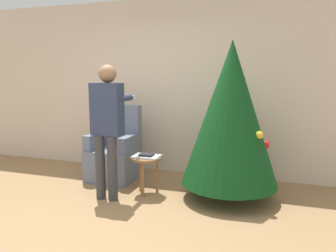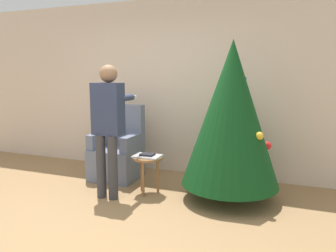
{
  "view_description": "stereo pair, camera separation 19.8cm",
  "coord_description": "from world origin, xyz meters",
  "px_view_note": "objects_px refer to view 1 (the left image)",
  "views": [
    {
      "loc": [
        1.72,
        -2.68,
        1.55
      ],
      "look_at": [
        0.48,
        1.06,
        0.93
      ],
      "focal_mm": 35.0,
      "sensor_mm": 36.0,
      "label": 1
    },
    {
      "loc": [
        1.91,
        -2.61,
        1.55
      ],
      "look_at": [
        0.48,
        1.06,
        0.93
      ],
      "focal_mm": 35.0,
      "sensor_mm": 36.0,
      "label": 2
    }
  ],
  "objects_px": {
    "christmas_tree": "(231,113)",
    "person_standing": "(107,120)",
    "armchair": "(115,153)",
    "side_stool": "(147,163)"
  },
  "relations": [
    {
      "from": "christmas_tree",
      "to": "person_standing",
      "type": "distance_m",
      "value": 1.51
    },
    {
      "from": "armchair",
      "to": "person_standing",
      "type": "distance_m",
      "value": 0.99
    },
    {
      "from": "christmas_tree",
      "to": "armchair",
      "type": "bearing_deg",
      "value": 171.62
    },
    {
      "from": "christmas_tree",
      "to": "armchair",
      "type": "distance_m",
      "value": 1.88
    },
    {
      "from": "person_standing",
      "to": "armchair",
      "type": "bearing_deg",
      "value": 112.2
    },
    {
      "from": "armchair",
      "to": "person_standing",
      "type": "xyz_separation_m",
      "value": [
        0.29,
        -0.72,
        0.61
      ]
    },
    {
      "from": "christmas_tree",
      "to": "side_stool",
      "type": "bearing_deg",
      "value": -170.47
    },
    {
      "from": "armchair",
      "to": "person_standing",
      "type": "height_order",
      "value": "person_standing"
    },
    {
      "from": "armchair",
      "to": "side_stool",
      "type": "distance_m",
      "value": 0.81
    },
    {
      "from": "side_stool",
      "to": "christmas_tree",
      "type": "bearing_deg",
      "value": 9.53
    }
  ]
}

